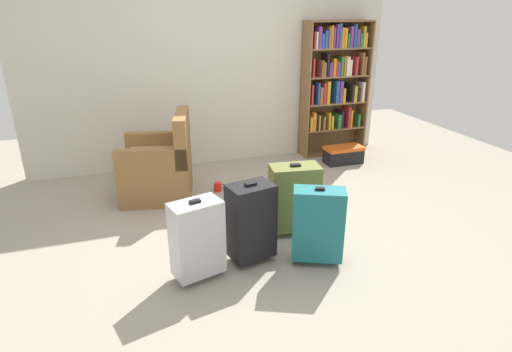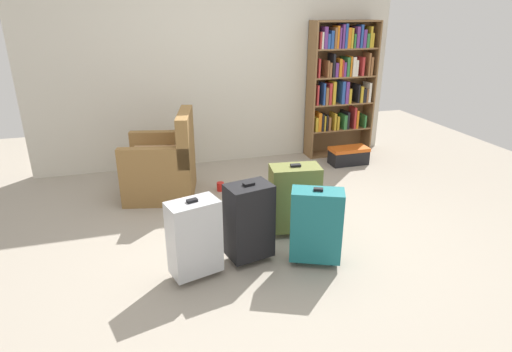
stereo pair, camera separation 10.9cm
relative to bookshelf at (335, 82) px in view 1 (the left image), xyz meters
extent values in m
plane|color=#9E9384|center=(-1.57, -1.91, -0.98)|extent=(7.98, 7.98, 0.00)
cube|color=beige|center=(-1.57, 0.20, 0.32)|extent=(4.56, 0.10, 2.60)
cube|color=brown|center=(-0.42, -0.01, -0.11)|extent=(0.02, 0.28, 1.74)
cube|color=brown|center=(0.44, -0.01, -0.11)|extent=(0.02, 0.28, 1.74)
cube|color=brown|center=(0.01, 0.12, -0.11)|extent=(0.88, 0.02, 1.74)
cube|color=brown|center=(0.01, -0.01, -0.97)|extent=(0.84, 0.26, 0.02)
cube|color=brown|center=(0.01, -0.01, -0.62)|extent=(0.84, 0.26, 0.02)
cube|color=brown|center=(0.01, -0.01, -0.27)|extent=(0.84, 0.26, 0.02)
cube|color=brown|center=(0.01, -0.01, 0.08)|extent=(0.84, 0.26, 0.02)
cube|color=brown|center=(0.01, -0.01, 0.42)|extent=(0.84, 0.26, 0.02)
cube|color=brown|center=(0.01, -0.01, 0.75)|extent=(0.84, 0.26, 0.02)
cube|color=gold|center=(-0.36, -0.04, -0.52)|extent=(0.04, 0.20, 0.18)
cube|color=orange|center=(-0.32, -0.05, -0.49)|extent=(0.04, 0.18, 0.24)
cube|color=black|center=(-0.28, -0.03, -0.50)|extent=(0.02, 0.21, 0.23)
cube|color=gold|center=(-0.25, -0.04, -0.51)|extent=(0.02, 0.20, 0.20)
cube|color=black|center=(-0.22, -0.05, -0.50)|extent=(0.02, 0.18, 0.21)
cube|color=brown|center=(-0.18, -0.04, -0.52)|extent=(0.03, 0.20, 0.18)
cube|color=gold|center=(-0.10, -0.05, -0.50)|extent=(0.03, 0.18, 0.22)
cube|color=gold|center=(-0.06, -0.04, -0.52)|extent=(0.03, 0.20, 0.18)
cube|color=#2D7238|center=(0.05, -0.04, -0.52)|extent=(0.04, 0.19, 0.19)
cube|color=black|center=(0.09, -0.02, -0.50)|extent=(0.03, 0.23, 0.23)
cube|color=#B22D2D|center=(0.19, -0.05, -0.47)|extent=(0.03, 0.18, 0.29)
cube|color=orange|center=(0.22, -0.05, -0.49)|extent=(0.03, 0.18, 0.24)
cube|color=#2D7238|center=(0.34, -0.06, -0.52)|extent=(0.02, 0.16, 0.17)
cube|color=#B22D2D|center=(-0.37, -0.06, -0.13)|extent=(0.02, 0.16, 0.26)
cube|color=#264C99|center=(-0.28, -0.05, -0.12)|extent=(0.02, 0.17, 0.28)
cube|color=brown|center=(-0.24, -0.02, -0.15)|extent=(0.04, 0.23, 0.22)
cube|color=#B22D2D|center=(-0.20, -0.06, -0.13)|extent=(0.04, 0.15, 0.27)
cube|color=gold|center=(-0.14, -0.03, -0.12)|extent=(0.04, 0.21, 0.29)
cube|color=#264C99|center=(-0.01, -0.05, -0.12)|extent=(0.04, 0.18, 0.29)
cube|color=#66337F|center=(0.04, -0.03, -0.12)|extent=(0.04, 0.21, 0.28)
cube|color=gold|center=(0.09, -0.06, -0.17)|extent=(0.04, 0.16, 0.19)
cube|color=black|center=(0.21, -0.03, -0.14)|extent=(0.02, 0.22, 0.24)
cube|color=gold|center=(0.25, -0.05, -0.16)|extent=(0.04, 0.18, 0.21)
cube|color=black|center=(0.30, -0.04, -0.17)|extent=(0.04, 0.20, 0.18)
cube|color=brown|center=(0.34, -0.02, -0.18)|extent=(0.02, 0.23, 0.17)
cube|color=silver|center=(0.37, -0.04, -0.14)|extent=(0.03, 0.19, 0.25)
cube|color=#B22D2D|center=(-0.37, -0.05, 0.20)|extent=(0.02, 0.17, 0.23)
cube|color=brown|center=(-0.25, -0.04, 0.19)|extent=(0.02, 0.20, 0.21)
cube|color=brown|center=(-0.22, -0.06, 0.18)|extent=(0.03, 0.16, 0.18)
cube|color=black|center=(-0.17, -0.04, 0.23)|extent=(0.03, 0.19, 0.29)
cube|color=#66337F|center=(-0.13, -0.03, 0.17)|extent=(0.04, 0.21, 0.18)
cube|color=orange|center=(-0.08, -0.05, 0.20)|extent=(0.04, 0.17, 0.22)
cube|color=#B22D2D|center=(-0.05, -0.03, 0.19)|extent=(0.02, 0.21, 0.21)
cube|color=#66337F|center=(-0.02, -0.04, 0.17)|extent=(0.03, 0.19, 0.18)
cube|color=#2D7238|center=(0.03, -0.02, 0.20)|extent=(0.04, 0.23, 0.24)
cube|color=orange|center=(0.06, -0.05, 0.21)|extent=(0.02, 0.16, 0.25)
cube|color=silver|center=(0.11, -0.02, 0.20)|extent=(0.04, 0.23, 0.24)
cube|color=silver|center=(0.15, -0.02, 0.19)|extent=(0.03, 0.23, 0.20)
cube|color=#B22D2D|center=(0.24, -0.05, 0.20)|extent=(0.03, 0.18, 0.23)
cube|color=brown|center=(0.32, -0.05, 0.23)|extent=(0.03, 0.17, 0.28)
cube|color=brown|center=(0.36, -0.04, 0.20)|extent=(0.03, 0.20, 0.23)
cube|color=#B22D2D|center=(-0.37, -0.05, 0.53)|extent=(0.02, 0.17, 0.20)
cube|color=silver|center=(-0.35, -0.06, 0.53)|extent=(0.02, 0.16, 0.20)
cube|color=#66337F|center=(-0.31, -0.05, 0.56)|extent=(0.04, 0.18, 0.26)
cube|color=#264C99|center=(-0.26, -0.04, 0.52)|extent=(0.03, 0.18, 0.18)
cube|color=#264C99|center=(-0.22, -0.05, 0.54)|extent=(0.04, 0.17, 0.21)
cube|color=brown|center=(-0.17, -0.05, 0.56)|extent=(0.03, 0.18, 0.25)
cube|color=orange|center=(-0.14, -0.05, 0.57)|extent=(0.02, 0.17, 0.27)
cube|color=#66337F|center=(-0.11, -0.02, 0.55)|extent=(0.02, 0.23, 0.24)
cube|color=#66337F|center=(-0.07, -0.04, 0.57)|extent=(0.03, 0.20, 0.28)
cube|color=#264C99|center=(-0.03, -0.04, 0.58)|extent=(0.03, 0.20, 0.29)
cube|color=orange|center=(0.01, -0.04, 0.55)|extent=(0.04, 0.20, 0.24)
cube|color=gold|center=(0.05, -0.03, 0.55)|extent=(0.03, 0.22, 0.24)
cube|color=#2D7238|center=(0.09, -0.03, 0.52)|extent=(0.02, 0.22, 0.17)
cube|color=#66337F|center=(0.13, -0.03, 0.56)|extent=(0.04, 0.21, 0.25)
cube|color=#264C99|center=(0.18, -0.06, 0.57)|extent=(0.03, 0.16, 0.28)
cube|color=#66337F|center=(0.22, -0.02, 0.54)|extent=(0.04, 0.23, 0.22)
cube|color=#2D7238|center=(0.27, -0.04, 0.52)|extent=(0.04, 0.20, 0.17)
cube|color=gold|center=(0.31, -0.03, 0.56)|extent=(0.03, 0.22, 0.26)
cube|color=gold|center=(0.34, -0.04, 0.52)|extent=(0.03, 0.19, 0.18)
cube|color=olive|center=(-2.43, -0.73, -0.78)|extent=(0.84, 0.84, 0.40)
cube|color=tan|center=(-2.43, -0.73, -0.54)|extent=(0.68, 0.61, 0.08)
cube|color=olive|center=(-2.15, -0.79, -0.33)|extent=(0.27, 0.71, 0.50)
cube|color=olive|center=(-2.37, -0.44, -0.47)|extent=(0.70, 0.25, 0.22)
cube|color=olive|center=(-2.50, -1.02, -0.47)|extent=(0.70, 0.25, 0.22)
cylinder|color=red|center=(-1.81, -0.82, -0.93)|extent=(0.08, 0.08, 0.10)
torus|color=red|center=(-1.75, -0.82, -0.93)|extent=(0.06, 0.01, 0.06)
cube|color=black|center=(-0.04, -0.44, -0.88)|extent=(0.48, 0.23, 0.19)
cube|color=#D85919|center=(-0.04, -0.44, -0.78)|extent=(0.49, 0.24, 0.04)
cube|color=#19666B|center=(-1.39, -2.43, -0.64)|extent=(0.44, 0.34, 0.57)
cube|color=black|center=(-1.39, -2.43, -0.34)|extent=(0.08, 0.06, 0.02)
cylinder|color=black|center=(-1.52, -2.38, -0.95)|extent=(0.07, 0.07, 0.05)
cylinder|color=black|center=(-1.27, -2.49, -0.95)|extent=(0.07, 0.07, 0.05)
cube|color=black|center=(-1.87, -2.24, -0.63)|extent=(0.38, 0.30, 0.60)
cube|color=black|center=(-1.87, -2.24, -0.32)|extent=(0.09, 0.06, 0.02)
cylinder|color=black|center=(-1.99, -2.27, -0.95)|extent=(0.06, 0.06, 0.05)
cylinder|color=black|center=(-1.76, -2.22, -0.95)|extent=(0.06, 0.06, 0.05)
cube|color=brown|center=(-1.37, -1.92, -0.64)|extent=(0.45, 0.29, 0.58)
cube|color=black|center=(-1.37, -1.92, -0.34)|extent=(0.09, 0.06, 0.02)
cylinder|color=black|center=(-1.52, -1.90, -0.95)|extent=(0.06, 0.06, 0.05)
cylinder|color=black|center=(-1.22, -1.94, -0.95)|extent=(0.06, 0.06, 0.05)
cube|color=#B7BABF|center=(-2.31, -2.35, -0.64)|extent=(0.41, 0.30, 0.57)
cube|color=black|center=(-2.31, -2.35, -0.35)|extent=(0.08, 0.06, 0.02)
cylinder|color=black|center=(-2.44, -2.38, -0.95)|extent=(0.06, 0.06, 0.05)
cylinder|color=black|center=(-2.19, -2.32, -0.95)|extent=(0.06, 0.06, 0.05)
camera|label=1|loc=(-2.76, -5.04, 0.91)|focal=29.93mm
camera|label=2|loc=(-2.65, -5.08, 0.91)|focal=29.93mm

